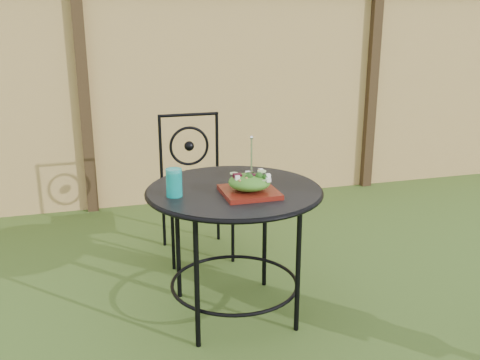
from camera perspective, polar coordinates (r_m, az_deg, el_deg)
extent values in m
plane|color=#254717|center=(3.11, 11.30, -13.79)|extent=(60.00, 60.00, 0.00)
cube|color=#E2BA70|center=(4.78, -0.32, 8.70)|extent=(8.00, 0.05, 1.80)
cube|color=black|center=(4.54, -16.27, 8.27)|extent=(0.09, 0.09, 1.90)
cube|color=black|center=(5.24, 13.83, 9.47)|extent=(0.09, 0.09, 1.90)
cylinder|color=black|center=(2.77, -0.62, -1.05)|extent=(0.90, 0.90, 0.02)
torus|color=black|center=(2.77, -0.62, -1.17)|extent=(0.92, 0.92, 0.02)
torus|color=black|center=(2.98, -0.59, -10.91)|extent=(0.70, 0.70, 0.02)
cylinder|color=black|center=(3.20, 2.65, -5.47)|extent=(0.03, 0.03, 0.71)
cylinder|color=black|center=(3.09, -6.64, -6.46)|extent=(0.03, 0.03, 0.71)
cylinder|color=black|center=(2.62, -4.63, -10.79)|extent=(0.03, 0.03, 0.71)
cylinder|color=black|center=(2.76, 6.21, -9.36)|extent=(0.03, 0.03, 0.71)
cube|color=black|center=(3.62, -4.69, -1.25)|extent=(0.46, 0.46, 0.03)
cylinder|color=black|center=(3.70, -5.54, 6.94)|extent=(0.42, 0.02, 0.02)
torus|color=black|center=(3.75, -5.45, 3.63)|extent=(0.28, 0.02, 0.28)
cylinder|color=black|center=(3.48, -7.16, -6.13)|extent=(0.02, 0.02, 0.44)
cylinder|color=black|center=(3.56, -0.77, -5.48)|extent=(0.02, 0.02, 0.44)
cylinder|color=black|center=(3.85, -8.14, -3.90)|extent=(0.02, 0.02, 0.44)
cylinder|color=black|center=(3.92, -2.35, -3.37)|extent=(0.02, 0.02, 0.44)
cylinder|color=black|center=(3.72, -8.46, 3.11)|extent=(0.02, 0.02, 0.50)
cylinder|color=black|center=(3.79, -2.47, 3.53)|extent=(0.02, 0.02, 0.50)
cube|color=#48120A|center=(2.67, 1.00, -1.29)|extent=(0.27, 0.27, 0.02)
ellipsoid|color=#235614|center=(2.65, 1.01, -0.23)|extent=(0.21, 0.21, 0.08)
cylinder|color=silver|center=(2.62, 1.23, 2.51)|extent=(0.01, 0.01, 0.18)
cylinder|color=#0D9C97|center=(2.64, -7.04, -0.28)|extent=(0.08, 0.08, 0.14)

